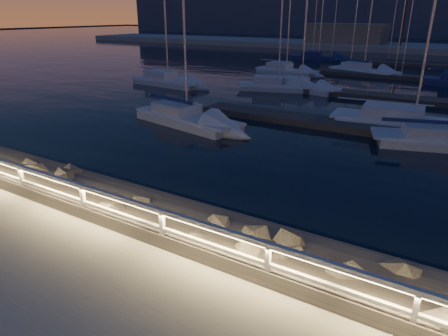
{
  "coord_description": "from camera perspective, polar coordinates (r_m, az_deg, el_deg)",
  "views": [
    {
      "loc": [
        4.09,
        -6.85,
        5.68
      ],
      "look_at": [
        -2.6,
        4.0,
        0.73
      ],
      "focal_mm": 32.0,
      "sensor_mm": 36.0,
      "label": 1
    }
  ],
  "objects": [
    {
      "name": "sailboat_b",
      "position": [
        24.48,
        -5.61,
        7.29
      ],
      "size": [
        7.92,
        3.74,
        13.02
      ],
      "rotation": [
        0.0,
        0.0,
        -0.2
      ],
      "color": "silver",
      "rests_on": "ground"
    },
    {
      "name": "riprap",
      "position": [
        10.51,
        9.1,
        -12.96
      ],
      "size": [
        32.24,
        2.63,
        1.24
      ],
      "color": "slate",
      "rests_on": "ground"
    },
    {
      "name": "floating_docks",
      "position": [
        40.03,
        25.84,
        10.4
      ],
      "size": [
        22.0,
        36.0,
        0.4
      ],
      "color": "#544C46",
      "rests_on": "ground"
    },
    {
      "name": "harbor_water",
      "position": [
        38.86,
        25.47,
        9.34
      ],
      "size": [
        400.0,
        440.0,
        0.6
      ],
      "color": "black",
      "rests_on": "ground"
    },
    {
      "name": "sailboat_j",
      "position": [
        47.8,
        19.11,
        13.07
      ],
      "size": [
        8.11,
        4.63,
        13.36
      ],
      "rotation": [
        0.0,
        0.0,
        -0.33
      ],
      "color": "silver",
      "rests_on": "ground"
    },
    {
      "name": "sailboat_f",
      "position": [
        36.04,
        10.74,
        11.46
      ],
      "size": [
        7.01,
        3.29,
        11.52
      ],
      "rotation": [
        0.0,
        0.0,
        -0.2
      ],
      "color": "silver",
      "rests_on": "ground"
    },
    {
      "name": "guard_rail",
      "position": [
        9.39,
        0.35,
        -10.27
      ],
      "size": [
        44.11,
        0.12,
        1.06
      ],
      "color": "silver",
      "rests_on": "ground"
    },
    {
      "name": "sailboat_n",
      "position": [
        61.54,
        13.16,
        15.23
      ],
      "size": [
        7.93,
        3.93,
        13.02
      ],
      "rotation": [
        0.0,
        0.0,
        0.23
      ],
      "color": "navy",
      "rests_on": "ground"
    },
    {
      "name": "distant_hills",
      "position": [
        142.97,
        22.39,
        19.36
      ],
      "size": [
        230.0,
        37.5,
        18.0
      ],
      "color": "#3E4860",
      "rests_on": "ground"
    },
    {
      "name": "ground",
      "position": [
        9.79,
        0.69,
        -14.25
      ],
      "size": [
        400.0,
        400.0,
        0.0
      ],
      "primitive_type": "plane",
      "color": "#AFAB9E",
      "rests_on": "ground"
    },
    {
      "name": "sailboat_i",
      "position": [
        45.85,
        8.7,
        13.66
      ],
      "size": [
        7.38,
        3.12,
        12.26
      ],
      "rotation": [
        0.0,
        0.0,
        -0.14
      ],
      "color": "silver",
      "rests_on": "ground"
    },
    {
      "name": "sailboat_c",
      "position": [
        25.54,
        24.92,
        6.07
      ],
      "size": [
        9.34,
        3.55,
        15.49
      ],
      "rotation": [
        0.0,
        0.0,
        0.09
      ],
      "color": "silver",
      "rests_on": "ground"
    },
    {
      "name": "sailboat_e",
      "position": [
        38.45,
        -8.2,
        12.29
      ],
      "size": [
        7.78,
        2.9,
        13.04
      ],
      "rotation": [
        0.0,
        0.0,
        -0.08
      ],
      "color": "silver",
      "rests_on": "ground"
    },
    {
      "name": "sailboat_a",
      "position": [
        35.76,
        7.44,
        11.63
      ],
      "size": [
        7.21,
        3.94,
        11.91
      ],
      "rotation": [
        0.0,
        0.0,
        0.3
      ],
      "color": "silver",
      "rests_on": "ground"
    }
  ]
}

